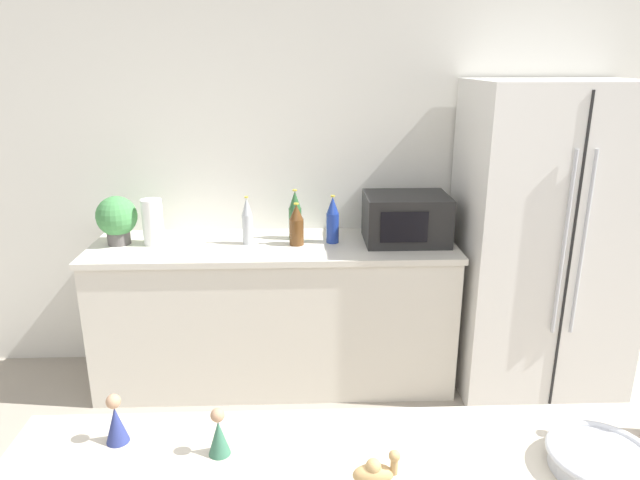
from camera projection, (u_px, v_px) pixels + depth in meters
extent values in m
cube|color=silver|center=(315.00, 166.00, 3.52)|extent=(8.00, 0.06, 2.55)
cube|color=silver|center=(276.00, 315.00, 3.46)|extent=(2.09, 0.60, 0.85)
cube|color=silver|center=(274.00, 247.00, 3.32)|extent=(2.12, 0.63, 0.03)
cube|color=silver|center=(543.00, 241.00, 3.31)|extent=(0.94, 0.68, 1.80)
cube|color=black|center=(570.00, 260.00, 2.98)|extent=(0.01, 0.01, 1.73)
cylinder|color=#B2B5BA|center=(564.00, 245.00, 2.94)|extent=(0.02, 0.02, 0.99)
cylinder|color=#B2B5BA|center=(583.00, 245.00, 2.94)|extent=(0.02, 0.02, 0.99)
cube|color=#B7AD99|center=(393.00, 478.00, 1.30)|extent=(1.83, 0.49, 0.03)
cylinder|color=#595451|center=(119.00, 237.00, 3.30)|extent=(0.13, 0.13, 0.08)
sphere|color=#478E4C|center=(117.00, 216.00, 3.27)|extent=(0.23, 0.23, 0.23)
cylinder|color=white|center=(153.00, 222.00, 3.27)|extent=(0.12, 0.12, 0.27)
cube|color=black|center=(406.00, 218.00, 3.32)|extent=(0.48, 0.36, 0.28)
cube|color=black|center=(404.00, 227.00, 3.14)|extent=(0.26, 0.01, 0.17)
cylinder|color=navy|center=(333.00, 228.00, 3.32)|extent=(0.07, 0.07, 0.18)
cone|color=navy|center=(333.00, 205.00, 3.28)|extent=(0.07, 0.07, 0.10)
cylinder|color=gold|center=(333.00, 196.00, 3.26)|extent=(0.03, 0.03, 0.01)
cylinder|color=brown|center=(297.00, 232.00, 3.28)|extent=(0.08, 0.08, 0.15)
cone|color=brown|center=(296.00, 212.00, 3.24)|extent=(0.08, 0.08, 0.09)
cylinder|color=gold|center=(296.00, 204.00, 3.23)|extent=(0.03, 0.03, 0.01)
cylinder|color=#B2B7BC|center=(248.00, 229.00, 3.29)|extent=(0.06, 0.06, 0.18)
cone|color=#B2B7BC|center=(247.00, 206.00, 3.25)|extent=(0.06, 0.06, 0.10)
cylinder|color=gold|center=(246.00, 197.00, 3.23)|extent=(0.02, 0.02, 0.01)
cylinder|color=#2D6033|center=(295.00, 223.00, 3.39)|extent=(0.08, 0.08, 0.19)
cone|color=#2D6033|center=(295.00, 200.00, 3.34)|extent=(0.07, 0.07, 0.10)
cylinder|color=gold|center=(295.00, 190.00, 3.32)|extent=(0.03, 0.03, 0.01)
cylinder|color=#B7BABF|center=(600.00, 462.00, 1.29)|extent=(0.22, 0.22, 0.04)
torus|color=#B7BABF|center=(602.00, 454.00, 1.29)|extent=(0.24, 0.24, 0.02)
ellipsoid|color=tan|center=(373.00, 474.00, 1.19)|extent=(0.09, 0.05, 0.04)
sphere|color=tan|center=(373.00, 466.00, 1.18)|extent=(0.03, 0.03, 0.03)
cylinder|color=tan|center=(394.00, 465.00, 1.18)|extent=(0.02, 0.02, 0.04)
sphere|color=tan|center=(395.00, 456.00, 1.18)|extent=(0.02, 0.02, 0.02)
cone|color=#33664C|center=(219.00, 437.00, 1.34)|extent=(0.05, 0.05, 0.09)
sphere|color=#A37A5B|center=(217.00, 415.00, 1.32)|extent=(0.03, 0.03, 0.03)
cone|color=navy|center=(116.00, 425.00, 1.38)|extent=(0.06, 0.06, 0.10)
sphere|color=#A37A5B|center=(113.00, 401.00, 1.36)|extent=(0.04, 0.04, 0.04)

